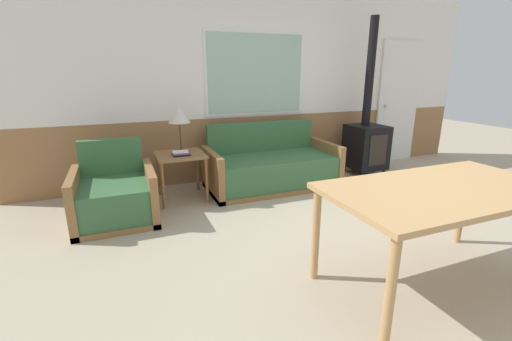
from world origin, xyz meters
name	(u,v)px	position (x,y,z in m)	size (l,w,h in m)	color
ground_plane	(387,250)	(0.00, 0.00, 0.00)	(16.00, 16.00, 0.00)	#B2A58C
wall_back	(270,85)	(-0.01, 2.63, 1.36)	(7.20, 0.09, 2.70)	#996B42
couch	(271,168)	(-0.25, 2.01, 0.26)	(1.77, 0.88, 0.86)	olive
armchair	(115,197)	(-2.26, 1.64, 0.25)	(0.83, 0.86, 0.83)	olive
side_table	(180,161)	(-1.49, 2.00, 0.49)	(0.58, 0.58, 0.59)	olive
table_lamp	(179,116)	(-1.45, 2.11, 1.03)	(0.27, 0.27, 0.56)	#4C3823
book_stack	(181,153)	(-1.49, 1.90, 0.61)	(0.21, 0.16, 0.06)	black
dining_table	(442,197)	(-0.06, -0.50, 0.70)	(1.69, 0.90, 0.78)	tan
wood_stove	(366,139)	(1.38, 2.06, 0.56)	(0.52, 0.55, 2.31)	black
entry_door	(398,103)	(2.42, 2.57, 1.02)	(0.85, 0.09, 2.05)	white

